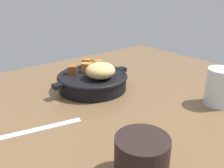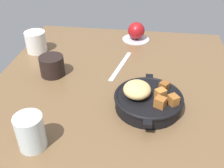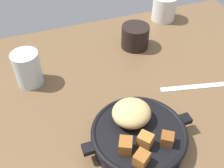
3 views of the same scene
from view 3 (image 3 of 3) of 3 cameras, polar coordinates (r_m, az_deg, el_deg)
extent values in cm
cube|color=brown|center=(68.87, 4.17, -5.25)|extent=(110.71, 85.53, 2.40)
cylinder|color=black|center=(59.29, 5.65, -11.22)|extent=(19.77, 19.77, 4.30)
torus|color=black|center=(57.84, 5.77, -10.17)|extent=(20.57, 20.57, 1.20)
cube|color=black|center=(62.27, 15.15, -7.24)|extent=(2.64, 2.40, 1.20)
cube|color=black|center=(55.82, -4.97, -13.50)|extent=(2.64, 2.40, 1.20)
ellipsoid|color=tan|center=(57.69, 4.17, -6.12)|extent=(8.46, 8.12, 4.48)
cube|color=#935623|center=(52.29, 6.25, -15.50)|extent=(3.66, 3.58, 2.76)
cube|color=brown|center=(55.70, 11.63, -11.38)|extent=(3.46, 3.45, 2.48)
cube|color=#A86B2D|center=(54.68, 7.08, -11.74)|extent=(3.65, 3.70, 2.78)
cube|color=#935623|center=(53.55, 2.89, -12.91)|extent=(3.58, 3.75, 2.91)
cube|color=silver|center=(76.53, 18.39, -0.36)|extent=(22.30, 6.48, 0.36)
cylinder|color=silver|center=(101.98, 11.00, 15.53)|extent=(8.37, 8.37, 8.52)
cylinder|color=black|center=(85.77, 4.93, 10.01)|extent=(8.63, 8.63, 7.15)
cylinder|color=silver|center=(74.35, -17.47, 3.16)|extent=(7.11, 7.11, 9.52)
camera|label=1|loc=(1.04, 13.76, 30.05)|focal=39.01mm
camera|label=2|loc=(0.56, -79.13, 11.23)|focal=42.13mm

